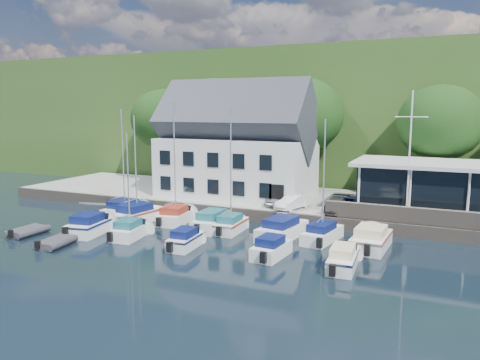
{
  "coord_description": "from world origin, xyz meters",
  "views": [
    {
      "loc": [
        11.48,
        -24.05,
        9.31
      ],
      "look_at": [
        -3.31,
        9.0,
        3.75
      ],
      "focal_mm": 35.0,
      "sensor_mm": 36.0,
      "label": 1
    }
  ],
  "objects": [
    {
      "name": "car_white",
      "position": [
        -0.12,
        12.64,
        1.59
      ],
      "size": [
        2.35,
        3.82,
        1.19
      ],
      "primitive_type": "imported",
      "rotation": [
        0.0,
        0.0,
        -0.33
      ],
      "color": "silver",
      "rests_on": "quay"
    },
    {
      "name": "gangway",
      "position": [
        -16.5,
        9.0,
        0.0
      ],
      "size": [
        1.2,
        6.0,
        1.4
      ],
      "primitive_type": null,
      "color": "silver",
      "rests_on": "ground"
    },
    {
      "name": "car_blue",
      "position": [
        4.48,
        13.57,
        1.63
      ],
      "size": [
        2.0,
        3.87,
        1.26
      ],
      "primitive_type": "imported",
      "rotation": [
        0.0,
        0.0,
        -0.15
      ],
      "color": "navy",
      "rests_on": "quay"
    },
    {
      "name": "dinghy_1",
      "position": [
        -12.61,
        -1.0,
        0.35
      ],
      "size": [
        2.19,
        3.2,
        0.7
      ],
      "primitive_type": null,
      "rotation": [
        0.0,
        0.0,
        0.14
      ],
      "color": "#353438",
      "rests_on": "ground"
    },
    {
      "name": "field_patch",
      "position": [
        8.0,
        70.0,
        16.15
      ],
      "size": [
        50.0,
        30.0,
        0.3
      ],
      "primitive_type": "cube",
      "color": "#596231",
      "rests_on": "hillside"
    },
    {
      "name": "seawall",
      "position": [
        12.0,
        11.4,
        1.6
      ],
      "size": [
        18.0,
        0.5,
        1.2
      ],
      "primitive_type": "cube",
      "color": "#62594E",
      "rests_on": "quay"
    },
    {
      "name": "boat_r1_0",
      "position": [
        -13.66,
        7.83,
        4.73
      ],
      "size": [
        2.36,
        5.92,
        9.45
      ],
      "primitive_type": null,
      "rotation": [
        0.0,
        0.0,
        -0.01
      ],
      "color": "white",
      "rests_on": "ground"
    },
    {
      "name": "tree_1",
      "position": [
        -12.63,
        22.58,
        6.82
      ],
      "size": [
        8.51,
        8.51,
        11.63
      ],
      "primitive_type": null,
      "color": "black",
      "rests_on": "quay"
    },
    {
      "name": "boat_r1_1",
      "position": [
        -11.78,
        7.02,
        4.77
      ],
      "size": [
        3.31,
        7.2,
        9.54
      ],
      "primitive_type": null,
      "rotation": [
        0.0,
        0.0,
        -0.16
      ],
      "color": "white",
      "rests_on": "ground"
    },
    {
      "name": "dinghy_0",
      "position": [
        -16.75,
        0.28,
        0.36
      ],
      "size": [
        1.87,
        3.1,
        0.72
      ],
      "primitive_type": null,
      "rotation": [
        0.0,
        0.0,
        -0.01
      ],
      "color": "#353438",
      "rests_on": "ground"
    },
    {
      "name": "boat_r2_1",
      "position": [
        -9.28,
        2.76,
        4.23
      ],
      "size": [
        2.53,
        5.14,
        8.46
      ],
      "primitive_type": null,
      "rotation": [
        0.0,
        0.0,
        0.15
      ],
      "color": "white",
      "rests_on": "ground"
    },
    {
      "name": "club_pavilion",
      "position": [
        11.0,
        16.0,
        3.05
      ],
      "size": [
        13.2,
        7.2,
        4.1
      ],
      "primitive_type": null,
      "color": "black",
      "rests_on": "quay"
    },
    {
      "name": "tree_4",
      "position": [
        10.67,
        22.34,
        6.23
      ],
      "size": [
        7.66,
        7.66,
        10.47
      ],
      "primitive_type": null,
      "color": "black",
      "rests_on": "quay"
    },
    {
      "name": "boat_r2_0",
      "position": [
        -12.72,
        2.47,
        0.78
      ],
      "size": [
        3.06,
        5.91,
        1.56
      ],
      "primitive_type": null,
      "rotation": [
        0.0,
        0.0,
        0.16
      ],
      "color": "white",
      "rests_on": "ground"
    },
    {
      "name": "boat_r1_4",
      "position": [
        -3.29,
        7.27,
        4.23
      ],
      "size": [
        1.87,
        5.16,
        8.47
      ],
      "primitive_type": null,
      "rotation": [
        0.0,
        0.0,
        0.03
      ],
      "color": "white",
      "rests_on": "ground"
    },
    {
      "name": "boat_r1_7",
      "position": [
        7.12,
        7.23,
        0.79
      ],
      "size": [
        2.6,
        6.34,
        1.57
      ],
      "primitive_type": null,
      "rotation": [
        0.0,
        0.0,
        -0.05
      ],
      "color": "white",
      "rests_on": "ground"
    },
    {
      "name": "boat_r2_3",
      "position": [
        1.65,
        2.78,
        0.7
      ],
      "size": [
        2.08,
        4.84,
        1.4
      ],
      "primitive_type": null,
      "rotation": [
        0.0,
        0.0,
        -0.08
      ],
      "color": "white",
      "rests_on": "ground"
    },
    {
      "name": "boat_r1_2",
      "position": [
        -8.61,
        7.94,
        4.43
      ],
      "size": [
        2.76,
        5.74,
        8.87
      ],
      "primitive_type": null,
      "rotation": [
        0.0,
        0.0,
        0.12
      ],
      "color": "white",
      "rests_on": "ground"
    },
    {
      "name": "boat_r1_3",
      "position": [
        -4.93,
        7.44,
        0.76
      ],
      "size": [
        2.09,
        6.42,
        1.53
      ],
      "primitive_type": null,
      "rotation": [
        0.0,
        0.0,
        0.02
      ],
      "color": "white",
      "rests_on": "ground"
    },
    {
      "name": "harbor_building",
      "position": [
        -7.0,
        16.5,
        5.35
      ],
      "size": [
        14.4,
        8.2,
        8.7
      ],
      "primitive_type": null,
      "color": "silver",
      "rests_on": "quay"
    },
    {
      "name": "ground",
      "position": [
        0.0,
        0.0,
        0.0
      ],
      "size": [
        180.0,
        180.0,
        0.0
      ],
      "primitive_type": "plane",
      "color": "black",
      "rests_on": "ground"
    },
    {
      "name": "boat_r1_6",
      "position": [
        3.69,
        7.61,
        4.27
      ],
      "size": [
        2.73,
        6.23,
        8.53
      ],
      "primitive_type": null,
      "rotation": [
        0.0,
        0.0,
        -0.17
      ],
      "color": "white",
      "rests_on": "ground"
    },
    {
      "name": "car_dgrey",
      "position": [
        3.46,
        13.01,
        1.58
      ],
      "size": [
        1.65,
        3.98,
        1.15
      ],
      "primitive_type": "imported",
      "rotation": [
        0.0,
        0.0,
        -0.01
      ],
      "color": "#2F3035",
      "rests_on": "quay"
    },
    {
      "name": "quay_face",
      "position": [
        0.0,
        11.0,
        0.5
      ],
      "size": [
        60.0,
        0.3,
        1.0
      ],
      "primitive_type": "cube",
      "color": "#62594E",
      "rests_on": "ground"
    },
    {
      "name": "boat_r1_5",
      "position": [
        0.79,
        7.36,
        0.77
      ],
      "size": [
        3.26,
        7.24,
        1.54
      ],
      "primitive_type": null,
      "rotation": [
        0.0,
        0.0,
        -0.16
      ],
      "color": "white",
      "rests_on": "ground"
    },
    {
      "name": "car_silver",
      "position": [
        -1.52,
        13.59,
        1.63
      ],
      "size": [
        2.18,
        3.92,
        1.26
      ],
      "primitive_type": "imported",
      "rotation": [
        0.0,
        0.0,
        -0.2
      ],
      "color": "silver",
      "rests_on": "quay"
    },
    {
      "name": "boat_r2_2",
      "position": [
        -4.35,
        2.33,
        0.68
      ],
      "size": [
        1.91,
        4.8,
        1.36
      ],
      "primitive_type": null,
      "rotation": [
        0.0,
        0.0,
        0.07
      ],
      "color": "white",
      "rests_on": "ground"
    },
    {
      "name": "tree_0",
      "position": [
        -18.97,
        22.34,
        6.27
      ],
      "size": [
        7.71,
        7.71,
        10.53
      ],
      "primitive_type": null,
      "color": "black",
      "rests_on": "quay"
    },
    {
      "name": "boat_r2_4",
      "position": [
        6.21,
        2.66,
        0.68
      ],
      "size": [
        2.0,
        5.8,
        1.37
      ],
      "primitive_type": null,
      "rotation": [
        0.0,
        0.0,
        0.07
      ],
      "color": "white",
      "rests_on": "ground"
    },
    {
      "name": "quay",
      "position": [
        0.0,
        17.5,
        0.5
      ],
      "size": [
        60.0,
        13.0,
        1.0
      ],
      "primitive_type": "cube",
      "color": "#9C9C96",
      "rests_on": "ground"
    },
    {
      "name": "tree_2",
      "position": [
        -2.18,
        21.93,
        6.69
      ],
      "size": [
        8.33,
        8.33,
        11.38
      ],
      "primitive_type": null,
      "color": "black",
      "rests_on": "quay"
    },
    {
      "name": "hillside",
      "position": [
        0.0,
        62.0,
        8.0
      ],
      "size": [
        160.0,
        75.0,
        16.0
      ],
      "primitive_type": "cube",
      "color": "#2E4B1C",
      "rests_on": "ground"
    },
    {
      "name": "flagpole",
      "position": [
        8.85,
        12.66,
        5.81
      ],
      "size": [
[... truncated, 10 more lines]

